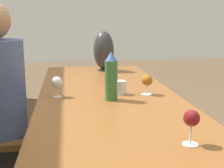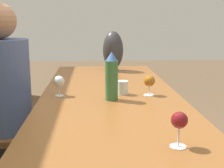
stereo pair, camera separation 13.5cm
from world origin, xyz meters
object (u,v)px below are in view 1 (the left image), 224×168
at_px(wine_glass_1, 192,120).
at_px(wine_glass_3, 57,83).
at_px(vase, 104,51).
at_px(wine_glass_0, 147,81).
at_px(water_bottle, 111,77).
at_px(person_far, 0,98).
at_px(water_tumbler, 120,88).

height_order(wine_glass_1, wine_glass_3, wine_glass_1).
height_order(vase, wine_glass_0, vase).
relative_size(water_bottle, wine_glass_3, 2.25).
height_order(vase, person_far, person_far).
bearing_deg(person_far, wine_glass_1, -137.24).
distance_m(wine_glass_1, wine_glass_3, 0.94).
relative_size(water_tumbler, wine_glass_0, 0.68).
bearing_deg(person_far, water_tumbler, -100.56).
distance_m(water_tumbler, wine_glass_1, 0.82).
bearing_deg(wine_glass_1, wine_glass_3, 32.79).
height_order(wine_glass_3, person_far, person_far).
relative_size(wine_glass_1, wine_glass_3, 1.09).
relative_size(water_tumbler, vase, 0.24).
bearing_deg(wine_glass_1, water_tumbler, 8.88).
bearing_deg(wine_glass_3, water_bottle, -109.98).
xyz_separation_m(water_bottle, wine_glass_3, (0.11, 0.31, -0.05)).
bearing_deg(wine_glass_1, vase, 4.25).
bearing_deg(water_tumbler, vase, -0.05).
bearing_deg(wine_glass_0, person_far, 79.29).
xyz_separation_m(water_bottle, wine_glass_1, (-0.68, -0.20, -0.04)).
relative_size(vase, wine_glass_0, 2.80).
bearing_deg(wine_glass_3, wine_glass_1, -147.21).
xyz_separation_m(water_bottle, wine_glass_0, (0.09, -0.24, -0.05)).
xyz_separation_m(water_bottle, water_tumbler, (0.13, -0.08, -0.09)).
bearing_deg(water_bottle, water_tumbler, -31.61).
xyz_separation_m(vase, wine_glass_1, (-1.68, -0.13, -0.08)).
xyz_separation_m(wine_glass_1, wine_glass_3, (0.79, 0.51, -0.01)).
xyz_separation_m(vase, wine_glass_3, (-0.89, 0.39, -0.09)).
relative_size(water_bottle, wine_glass_1, 2.07).
height_order(water_bottle, wine_glass_1, water_bottle).
bearing_deg(water_tumbler, wine_glass_0, -101.44).
bearing_deg(water_bottle, person_far, 68.48).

